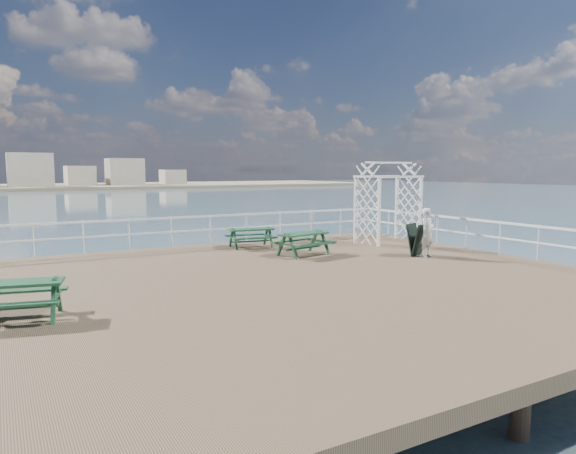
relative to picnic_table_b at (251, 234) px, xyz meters
The scene contains 9 objects.
ground 5.97m from the picnic_table_b, 114.39° to the right, with size 18.00×14.00×0.30m, color brown.
sea_backdrop 129.06m from the picnic_table_b, 85.52° to the left, with size 300.00×300.00×9.20m.
railing 3.82m from the picnic_table_b, 131.62° to the right, with size 17.77×13.76×1.10m.
picnic_table_b is the anchor object (origin of this frame).
picnic_table_c 2.48m from the picnic_table_b, 71.92° to the right, with size 1.93×1.68×0.82m.
picnic_table_d 9.65m from the picnic_table_b, 142.11° to the right, with size 1.95×1.71×0.82m.
trellis_arbor 5.39m from the picnic_table_b, 14.66° to the right, with size 2.58×1.56×3.06m.
sandwich_board 5.74m from the picnic_table_b, 47.33° to the right, with size 0.76×0.66×1.04m.
person 6.09m from the picnic_table_b, 49.13° to the right, with size 0.57×0.37×1.56m, color silver.
Camera 1 is at (-5.34, -10.98, 2.75)m, focal length 32.00 mm.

